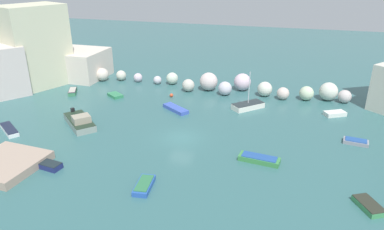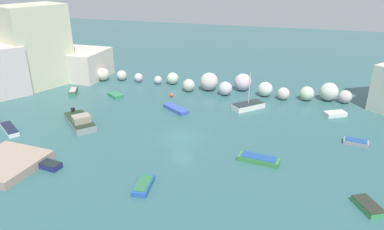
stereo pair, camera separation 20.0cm
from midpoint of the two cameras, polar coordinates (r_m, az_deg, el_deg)
name	(u,v)px [view 2 (the right image)]	position (r m, az deg, el deg)	size (l,w,h in m)	color
cove_water	(181,138)	(39.19, -1.63, -3.65)	(160.00, 160.00, 0.00)	#336264
cliff_headland_left	(29,57)	(62.56, -24.51, 8.46)	(20.71, 19.97, 12.22)	beige
rock_breakwater	(220,84)	(53.68, 4.54, 5.00)	(40.84, 5.14, 2.70)	beige
stone_dock	(6,163)	(37.75, -27.50, -6.88)	(6.12, 6.06, 0.80)	tan
channel_buoy	(172,95)	(51.28, -3.15, 3.19)	(0.51, 0.51, 0.51)	#E04C28
moored_boat_0	(47,164)	(36.23, -22.06, -7.33)	(2.95, 1.52, 0.56)	navy
moored_boat_1	(80,121)	(43.87, -17.37, -0.96)	(5.88, 5.59, 1.59)	gray
moored_boat_2	(176,109)	(46.42, -2.49, 1.01)	(4.04, 3.35, 0.46)	#3B57BE
moored_boat_3	(73,91)	(55.52, -18.38, 3.63)	(2.23, 3.00, 0.59)	#387C53
moored_boat_4	(335,114)	(48.20, 22.05, 0.17)	(2.89, 2.39, 0.53)	silver
moored_boat_5	(248,106)	(47.50, 9.10, 1.48)	(4.25, 4.25, 5.00)	white
moored_boat_6	(10,129)	(45.54, -27.06, -2.03)	(4.01, 3.26, 0.51)	white
moored_boat_7	(116,95)	(52.53, -12.01, 3.13)	(2.70, 2.46, 0.42)	#308455
moored_boat_8	(259,159)	(35.10, 10.80, -6.95)	(4.04, 1.82, 0.56)	#3A8545
moored_boat_9	(368,206)	(31.64, 26.51, -12.91)	(2.38, 2.87, 0.49)	#3E8C52
moored_boat_10	(143,185)	(31.07, -7.60, -11.06)	(1.62, 3.07, 0.51)	#2955AF
moored_boat_11	(356,142)	(41.60, 24.88, -3.94)	(2.63, 1.58, 0.46)	gray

